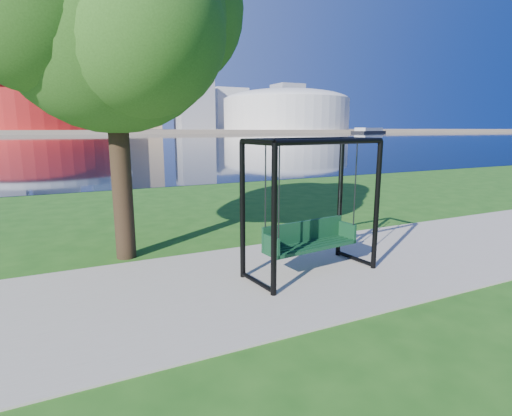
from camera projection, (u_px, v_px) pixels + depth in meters
ground at (268, 268)px, 7.91m from camera, size 900.00×900.00×0.00m
path at (280, 276)px, 7.47m from camera, size 120.00×4.00×0.03m
river at (78, 140)px, 98.10m from camera, size 900.00×180.00×0.02m
far_bank at (67, 131)px, 278.28m from camera, size 900.00×228.00×2.00m
stadium at (45, 106)px, 208.67m from camera, size 83.00×83.00×32.00m
arena at (286, 109)px, 269.83m from camera, size 84.00×84.00×26.56m
skyline at (56, 81)px, 281.48m from camera, size 392.00×66.00×96.50m
swing at (311, 210)px, 7.42m from camera, size 2.62×1.38×2.56m
park_tree at (107, 8)px, 7.66m from camera, size 5.80×5.24×7.20m
barge at (369, 131)px, 240.23m from camera, size 32.05×20.65×3.14m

